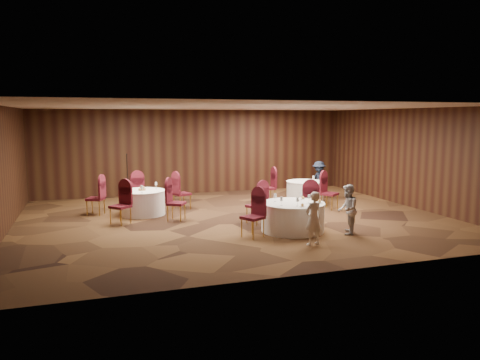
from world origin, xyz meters
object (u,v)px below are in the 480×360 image
object	(u,v)px
man_c	(319,180)
table_main	(293,217)
table_left	(142,202)
woman_a	(313,218)
mic_stand	(128,187)
table_right	(305,192)
woman_b	(347,209)

from	to	relation	value
man_c	table_main	bearing A→B (deg)	-53.39
table_left	woman_a	size ratio (longest dim) A/B	1.11
woman_a	man_c	world-z (taller)	man_c
mic_stand	table_right	bearing A→B (deg)	-20.12
woman_b	table_right	bearing A→B (deg)	-157.98
table_right	man_c	distance (m)	1.16
table_main	man_c	distance (m)	5.25
table_left	man_c	xyz separation A→B (m)	(6.44, 1.01, 0.29)
table_main	mic_stand	world-z (taller)	mic_stand
woman_a	table_right	bearing A→B (deg)	-126.73
mic_stand	woman_b	distance (m)	8.04
woman_a	woman_b	size ratio (longest dim) A/B	0.99
table_left	man_c	size ratio (longest dim) A/B	1.02
woman_a	man_c	xyz separation A→B (m)	(3.12, 5.65, 0.05)
mic_stand	woman_a	distance (m)	7.91
table_right	woman_a	size ratio (longest dim) A/B	1.04
table_right	man_c	size ratio (longest dim) A/B	0.97
table_right	woman_b	world-z (taller)	woman_b
mic_stand	man_c	bearing A→B (deg)	-12.08
mic_stand	woman_a	world-z (taller)	mic_stand
table_main	man_c	xyz separation A→B (m)	(3.01, 4.29, 0.29)
woman_a	mic_stand	bearing A→B (deg)	-75.94
table_main	table_right	world-z (taller)	same
table_left	woman_a	xyz separation A→B (m)	(3.32, -4.65, 0.24)
table_left	woman_a	distance (m)	5.71
mic_stand	table_main	bearing A→B (deg)	-57.44
table_right	woman_b	bearing A→B (deg)	-102.56
woman_b	woman_a	bearing A→B (deg)	-28.70
table_left	man_c	world-z (taller)	man_c
table_right	woman_b	distance (m)	4.44
table_main	mic_stand	size ratio (longest dim) A/B	0.98
table_main	woman_b	xyz separation A→B (m)	(1.16, -0.72, 0.25)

